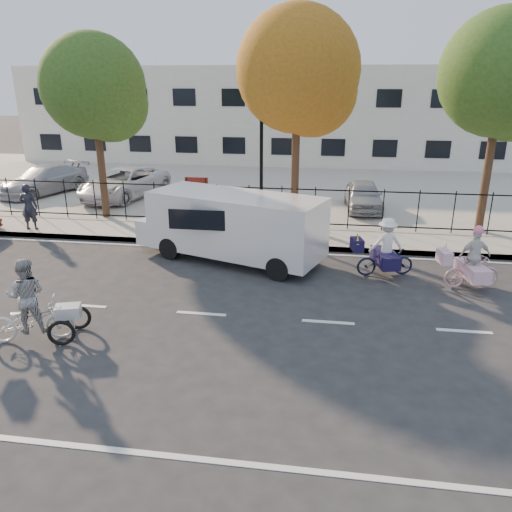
% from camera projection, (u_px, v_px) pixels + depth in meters
% --- Properties ---
extents(ground, '(120.00, 120.00, 0.00)m').
position_uv_depth(ground, '(201.00, 314.00, 11.89)').
color(ground, '#333334').
extents(road_markings, '(60.00, 9.52, 0.01)m').
position_uv_depth(road_markings, '(201.00, 314.00, 11.89)').
color(road_markings, silver).
rests_on(road_markings, ground).
extents(curb, '(60.00, 0.10, 0.15)m').
position_uv_depth(curb, '(239.00, 245.00, 16.57)').
color(curb, '#A8A399').
rests_on(curb, ground).
extents(sidewalk, '(60.00, 2.20, 0.15)m').
position_uv_depth(sidewalk, '(244.00, 235.00, 17.55)').
color(sidewalk, '#A8A399').
rests_on(sidewalk, ground).
extents(parking_lot, '(60.00, 15.60, 0.15)m').
position_uv_depth(parking_lot, '(273.00, 185.00, 25.83)').
color(parking_lot, '#A8A399').
rests_on(parking_lot, ground).
extents(iron_fence, '(58.00, 0.06, 1.50)m').
position_uv_depth(iron_fence, '(249.00, 205.00, 18.29)').
color(iron_fence, black).
rests_on(iron_fence, sidewalk).
extents(building, '(34.00, 10.00, 6.00)m').
position_uv_depth(building, '(290.00, 113.00, 34.16)').
color(building, silver).
rests_on(building, ground).
extents(lamppost, '(0.36, 0.36, 4.33)m').
position_uv_depth(lamppost, '(261.00, 146.00, 17.10)').
color(lamppost, black).
rests_on(lamppost, sidewalk).
extents(street_sign, '(0.85, 0.06, 1.80)m').
position_uv_depth(street_sign, '(197.00, 192.00, 18.00)').
color(street_sign, black).
rests_on(street_sign, sidewalk).
extents(zebra_trike, '(2.15, 1.35, 1.85)m').
position_uv_depth(zebra_trike, '(29.00, 310.00, 10.46)').
color(zebra_trike, silver).
rests_on(zebra_trike, ground).
extents(unicorn_bike, '(1.76, 1.25, 1.73)m').
position_uv_depth(unicorn_bike, '(472.00, 265.00, 13.15)').
color(unicorn_bike, beige).
rests_on(unicorn_bike, ground).
extents(bull_bike, '(1.86, 1.30, 1.68)m').
position_uv_depth(bull_bike, '(385.00, 253.00, 14.02)').
color(bull_bike, black).
rests_on(bull_bike, ground).
extents(white_van, '(6.24, 3.61, 2.05)m').
position_uv_depth(white_van, '(232.00, 224.00, 15.04)').
color(white_van, white).
rests_on(white_van, ground).
extents(pedestrian, '(0.66, 0.49, 1.65)m').
position_uv_depth(pedestrian, '(29.00, 207.00, 17.73)').
color(pedestrian, black).
rests_on(pedestrian, sidewalk).
extents(lot_car_a, '(3.21, 4.79, 1.29)m').
position_uv_depth(lot_car_a, '(44.00, 180.00, 23.35)').
color(lot_car_a, '#B0B1B8').
rests_on(lot_car_a, parking_lot).
extents(lot_car_b, '(3.36, 5.24, 1.34)m').
position_uv_depth(lot_car_b, '(124.00, 183.00, 22.49)').
color(lot_car_b, silver).
rests_on(lot_car_b, parking_lot).
extents(lot_car_d, '(1.55, 3.54, 1.19)m').
position_uv_depth(lot_car_d, '(363.00, 195.00, 20.52)').
color(lot_car_d, '#9B9DA2').
rests_on(lot_car_d, parking_lot).
extents(tree_west, '(3.77, 3.77, 6.90)m').
position_uv_depth(tree_west, '(98.00, 92.00, 18.10)').
color(tree_west, '#442D1D').
rests_on(tree_west, ground).
extents(tree_mid, '(4.17, 4.17, 7.64)m').
position_uv_depth(tree_mid, '(302.00, 76.00, 16.69)').
color(tree_mid, '#442D1D').
rests_on(tree_mid, ground).
extents(tree_east, '(4.08, 4.08, 7.48)m').
position_uv_depth(tree_east, '(506.00, 80.00, 16.14)').
color(tree_east, '#442D1D').
rests_on(tree_east, ground).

